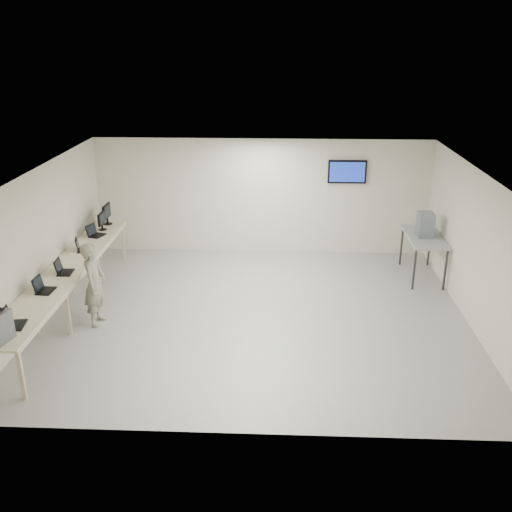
{
  "coord_description": "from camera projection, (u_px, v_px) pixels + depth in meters",
  "views": [
    {
      "loc": [
        0.44,
        -9.82,
        5.05
      ],
      "look_at": [
        0.0,
        0.2,
        1.15
      ],
      "focal_mm": 40.0,
      "sensor_mm": 36.0,
      "label": 1
    }
  ],
  "objects": [
    {
      "name": "monitor_far",
      "position": [
        107.0,
        212.0,
        13.27
      ],
      "size": [
        0.21,
        0.48,
        0.48
      ],
      "color": "black",
      "rests_on": "workbench"
    },
    {
      "name": "room",
      "position": [
        257.0,
        246.0,
        10.53
      ],
      "size": [
        8.01,
        7.01,
        2.81
      ],
      "color": "#949494",
      "rests_on": "ground"
    },
    {
      "name": "laptop_3",
      "position": [
        81.0,
        247.0,
        11.73
      ],
      "size": [
        0.36,
        0.39,
        0.26
      ],
      "rotation": [
        0.0,
        0.0,
        0.28
      ],
      "color": "black",
      "rests_on": "workbench"
    },
    {
      "name": "laptop_2",
      "position": [
        62.0,
        270.0,
        10.61
      ],
      "size": [
        0.3,
        0.36,
        0.27
      ],
      "rotation": [
        0.0,
        0.0,
        0.06
      ],
      "color": "black",
      "rests_on": "workbench"
    },
    {
      "name": "laptop_0",
      "position": [
        12.0,
        322.0,
        8.67
      ],
      "size": [
        0.35,
        0.4,
        0.29
      ],
      "rotation": [
        0.0,
        0.0,
        0.14
      ],
      "color": "black",
      "rests_on": "workbench"
    },
    {
      "name": "laptop_1",
      "position": [
        42.0,
        288.0,
        9.84
      ],
      "size": [
        0.3,
        0.36,
        0.27
      ],
      "rotation": [
        0.0,
        0.0,
        -0.04
      ],
      "color": "black",
      "rests_on": "workbench"
    },
    {
      "name": "workbench",
      "position": [
        67.0,
        273.0,
        10.83
      ],
      "size": [
        0.76,
        6.0,
        0.9
      ],
      "color": "beige",
      "rests_on": "ground"
    },
    {
      "name": "storage_bins",
      "position": [
        425.0,
        224.0,
        12.31
      ],
      "size": [
        0.33,
        0.37,
        0.53
      ],
      "color": "gray",
      "rests_on": "side_table"
    },
    {
      "name": "soldier",
      "position": [
        94.0,
        284.0,
        10.4
      ],
      "size": [
        0.39,
        0.59,
        1.59
      ],
      "primitive_type": "imported",
      "rotation": [
        0.0,
        0.0,
        1.59
      ],
      "color": "slate",
      "rests_on": "ground"
    },
    {
      "name": "side_table",
      "position": [
        424.0,
        239.0,
        12.43
      ],
      "size": [
        0.74,
        1.6,
        0.96
      ],
      "color": "#999999",
      "rests_on": "ground"
    },
    {
      "name": "monitor_near",
      "position": [
        102.0,
        220.0,
        12.89
      ],
      "size": [
        0.18,
        0.41,
        0.41
      ],
      "color": "black",
      "rests_on": "workbench"
    },
    {
      "name": "laptop_4",
      "position": [
        95.0,
        233.0,
        12.56
      ],
      "size": [
        0.38,
        0.41,
        0.27
      ],
      "rotation": [
        0.0,
        0.0,
        -0.33
      ],
      "color": "black",
      "rests_on": "workbench"
    }
  ]
}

